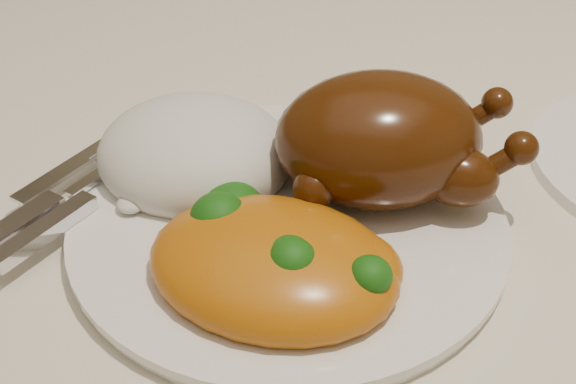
% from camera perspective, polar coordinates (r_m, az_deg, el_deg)
% --- Properties ---
extents(dining_table, '(1.60, 0.90, 0.76)m').
position_cam_1_polar(dining_table, '(0.63, 1.34, -5.00)').
color(dining_table, brown).
rests_on(dining_table, floor).
extents(tablecloth, '(1.73, 1.03, 0.18)m').
position_cam_1_polar(tablecloth, '(0.58, 1.44, 0.37)').
color(tablecloth, beige).
rests_on(tablecloth, dining_table).
extents(dinner_plate, '(0.34, 0.34, 0.01)m').
position_cam_1_polar(dinner_plate, '(0.49, -0.00, -2.39)').
color(dinner_plate, white).
rests_on(dinner_plate, tablecloth).
extents(roast_chicken, '(0.17, 0.14, 0.08)m').
position_cam_1_polar(roast_chicken, '(0.49, 6.87, 3.74)').
color(roast_chicken, '#442007').
rests_on(roast_chicken, dinner_plate).
extents(rice_mound, '(0.15, 0.14, 0.07)m').
position_cam_1_polar(rice_mound, '(0.53, -6.61, 2.66)').
color(rice_mound, white).
rests_on(rice_mound, dinner_plate).
extents(mac_and_cheese, '(0.14, 0.11, 0.05)m').
position_cam_1_polar(mac_and_cheese, '(0.44, -0.69, -4.91)').
color(mac_and_cheese, '#B5600B').
rests_on(mac_and_cheese, dinner_plate).
extents(cutlery, '(0.06, 0.17, 0.01)m').
position_cam_1_polar(cutlery, '(0.51, -16.54, -0.97)').
color(cutlery, silver).
rests_on(cutlery, dinner_plate).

